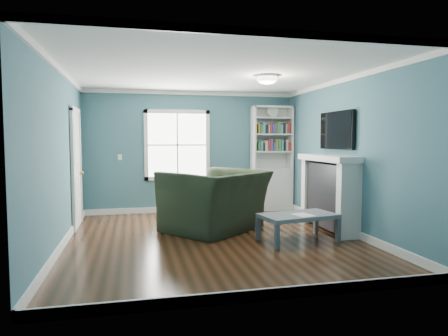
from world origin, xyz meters
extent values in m
plane|color=black|center=(0.00, 0.00, 0.00)|extent=(5.00, 5.00, 0.00)
plane|color=#3E6B7B|center=(0.00, 2.50, 1.30)|extent=(4.50, 0.00, 4.50)
plane|color=#3E6B7B|center=(0.00, -2.50, 1.30)|extent=(4.50, 0.00, 4.50)
plane|color=#3E6B7B|center=(-2.25, 0.00, 1.30)|extent=(0.00, 5.00, 5.00)
plane|color=#3E6B7B|center=(2.25, 0.00, 1.30)|extent=(0.00, 5.00, 5.00)
plane|color=white|center=(0.00, 0.00, 2.60)|extent=(5.00, 5.00, 0.00)
cube|color=white|center=(0.00, 2.48, 0.06)|extent=(4.50, 0.03, 0.12)
cube|color=white|center=(0.00, -2.48, 0.06)|extent=(4.50, 0.03, 0.12)
cube|color=white|center=(-2.23, 0.00, 0.06)|extent=(0.03, 5.00, 0.12)
cube|color=white|center=(2.23, 0.00, 0.06)|extent=(0.03, 5.00, 0.12)
cube|color=white|center=(0.00, 2.48, 2.56)|extent=(4.50, 0.04, 0.08)
cube|color=white|center=(0.00, -2.48, 2.56)|extent=(4.50, 0.04, 0.08)
cube|color=white|center=(-2.23, 0.00, 2.56)|extent=(0.04, 5.00, 0.08)
cube|color=white|center=(2.23, 0.00, 2.56)|extent=(0.04, 5.00, 0.08)
cube|color=white|center=(-0.30, 2.50, 1.45)|extent=(1.24, 0.01, 1.34)
cube|color=white|center=(-0.96, 2.48, 1.45)|extent=(0.08, 0.06, 1.50)
cube|color=white|center=(0.36, 2.48, 1.45)|extent=(0.08, 0.06, 1.50)
cube|color=white|center=(-0.30, 2.48, 0.74)|extent=(1.40, 0.06, 0.08)
cube|color=white|center=(-0.30, 2.48, 2.16)|extent=(1.40, 0.06, 0.08)
cube|color=white|center=(-0.30, 2.48, 1.45)|extent=(1.24, 0.03, 0.03)
cube|color=white|center=(-0.30, 2.48, 1.45)|extent=(0.03, 0.03, 1.34)
cube|color=silver|center=(1.77, 2.30, 0.45)|extent=(0.90, 0.35, 0.90)
cube|color=silver|center=(1.34, 2.30, 1.60)|extent=(0.04, 0.35, 1.40)
cube|color=silver|center=(2.20, 2.30, 1.60)|extent=(0.04, 0.35, 1.40)
cube|color=silver|center=(1.77, 2.46, 1.60)|extent=(0.90, 0.02, 1.40)
cube|color=silver|center=(1.77, 2.30, 2.28)|extent=(0.90, 0.35, 0.04)
cube|color=silver|center=(1.77, 2.30, 0.92)|extent=(0.84, 0.33, 0.03)
cube|color=silver|center=(1.77, 2.30, 1.30)|extent=(0.84, 0.33, 0.03)
cube|color=silver|center=(1.77, 2.30, 1.68)|extent=(0.84, 0.33, 0.03)
cube|color=silver|center=(1.77, 2.30, 2.04)|extent=(0.84, 0.33, 0.03)
cube|color=#33723F|center=(1.77, 2.28, 1.43)|extent=(0.70, 0.25, 0.22)
cube|color=teal|center=(1.77, 2.28, 1.81)|extent=(0.70, 0.25, 0.22)
cylinder|color=beige|center=(1.77, 2.25, 2.19)|extent=(0.26, 0.06, 0.26)
cube|color=black|center=(2.09, 0.20, 0.60)|extent=(0.30, 1.20, 1.10)
cube|color=black|center=(2.07, 0.20, 0.40)|extent=(0.22, 0.65, 0.70)
cube|color=silver|center=(2.07, -0.47, 0.60)|extent=(0.36, 0.16, 1.20)
cube|color=silver|center=(2.07, 0.87, 0.60)|extent=(0.36, 0.16, 1.20)
cube|color=silver|center=(2.05, 0.20, 1.25)|extent=(0.44, 1.58, 0.10)
cube|color=black|center=(2.20, 0.20, 1.72)|extent=(0.06, 1.10, 0.65)
cube|color=silver|center=(-2.23, 1.40, 1.02)|extent=(0.04, 0.80, 2.05)
cube|color=white|center=(-2.22, 0.95, 1.02)|extent=(0.05, 0.08, 2.13)
cube|color=white|center=(-2.22, 1.85, 1.02)|extent=(0.05, 0.08, 2.13)
cube|color=white|center=(-2.22, 1.40, 2.09)|extent=(0.05, 0.98, 0.08)
sphere|color=#BF8C3F|center=(-2.17, 1.70, 0.95)|extent=(0.07, 0.07, 0.07)
ellipsoid|color=white|center=(0.90, 0.10, 2.54)|extent=(0.34, 0.34, 0.15)
cylinder|color=white|center=(0.90, 0.10, 2.58)|extent=(0.38, 0.38, 0.03)
cube|color=white|center=(-1.50, 2.48, 1.20)|extent=(0.08, 0.01, 0.12)
imported|color=black|center=(0.15, 0.59, 0.69)|extent=(1.88, 1.80, 1.38)
cube|color=#4E555E|center=(0.77, -0.78, 0.18)|extent=(0.07, 0.07, 0.36)
cube|color=#4E555E|center=(1.84, -0.58, 0.18)|extent=(0.07, 0.07, 0.36)
cube|color=#4E555E|center=(0.66, -0.22, 0.18)|extent=(0.07, 0.07, 0.36)
cube|color=#4E555E|center=(1.73, -0.02, 0.18)|extent=(0.07, 0.07, 0.36)
cube|color=slate|center=(1.25, -0.40, 0.39)|extent=(1.25, 0.83, 0.06)
cube|color=white|center=(1.29, -0.50, 0.42)|extent=(0.33, 0.38, 0.00)
camera|label=1|loc=(-1.22, -6.09, 1.57)|focal=32.00mm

